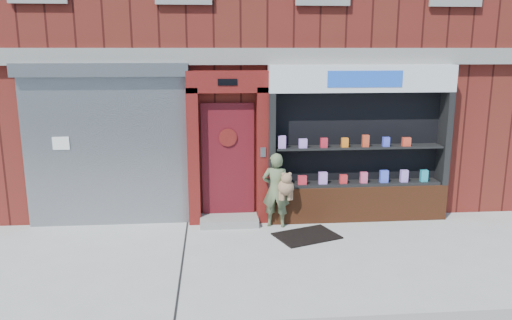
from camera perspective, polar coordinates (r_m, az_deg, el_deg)
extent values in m
plane|color=#9E9E99|center=(8.12, 2.77, -11.30)|extent=(80.00, 80.00, 0.00)
cube|color=#5D1A15|center=(13.41, -0.64, 15.64)|extent=(12.00, 8.00, 8.00)
cube|color=gray|center=(9.33, 1.35, 11.76)|extent=(12.00, 0.16, 0.30)
cube|color=gray|center=(9.68, -16.66, 0.83)|extent=(3.00, 0.10, 2.80)
cube|color=slate|center=(9.44, -17.32, 9.82)|extent=(3.10, 0.30, 0.24)
cube|color=white|center=(9.78, -21.41, 1.79)|extent=(0.30, 0.01, 0.24)
cube|color=#58100F|center=(9.43, -7.15, 0.34)|extent=(0.22, 0.28, 2.60)
cube|color=#58100F|center=(9.47, 0.73, 0.49)|extent=(0.22, 0.28, 2.60)
cube|color=#58100F|center=(9.23, -3.31, 8.94)|extent=(1.50, 0.28, 0.40)
cube|color=black|center=(9.08, -3.28, 8.88)|extent=(0.35, 0.01, 0.12)
cube|color=#550F16|center=(9.55, -3.22, -0.04)|extent=(1.00, 0.06, 2.20)
cylinder|color=black|center=(9.43, -3.24, 2.58)|extent=(0.28, 0.02, 0.28)
cylinder|color=#58100F|center=(9.42, -3.24, 2.57)|extent=(0.34, 0.02, 0.34)
cube|color=gray|center=(9.61, -3.08, -6.95)|extent=(1.10, 0.55, 0.15)
cube|color=slate|center=(9.30, 0.83, 0.90)|extent=(0.10, 0.02, 0.18)
cube|color=brown|center=(10.00, 11.39, -4.73)|extent=(3.50, 0.40, 0.70)
cube|color=black|center=(9.37, 1.75, 2.22)|extent=(0.12, 0.40, 1.80)
cube|color=black|center=(10.32, 20.74, 2.38)|extent=(0.12, 0.40, 1.80)
cube|color=black|center=(9.89, 11.40, 2.53)|extent=(3.30, 0.03, 1.80)
cube|color=black|center=(9.90, 11.48, -2.63)|extent=(3.20, 0.36, 0.06)
cube|color=black|center=(9.74, 11.67, 1.47)|extent=(3.20, 0.36, 0.04)
cube|color=white|center=(9.58, 12.01, 9.12)|extent=(3.50, 0.40, 0.50)
cube|color=blue|center=(9.38, 12.38, 9.03)|extent=(1.40, 0.01, 0.30)
cube|color=green|center=(9.48, 2.92, -2.36)|extent=(0.13, 0.09, 0.16)
cube|color=red|center=(9.54, 5.30, -2.29)|extent=(0.16, 0.09, 0.17)
cube|color=#C081E9|center=(9.61, 7.65, -2.05)|extent=(0.16, 0.09, 0.23)
cube|color=red|center=(9.72, 9.95, -2.16)|extent=(0.14, 0.09, 0.17)
cube|color=#DF4A74|center=(9.82, 12.21, -1.97)|extent=(0.13, 0.09, 0.21)
cube|color=#4658EE|center=(9.94, 14.42, -1.83)|extent=(0.16, 0.09, 0.24)
cube|color=#AB81E8|center=(10.08, 16.56, -1.76)|extent=(0.14, 0.09, 0.23)
cube|color=teal|center=(10.24, 18.65, -1.72)|extent=(0.14, 0.09, 0.23)
cube|color=#C786F2|center=(9.32, 2.97, 2.07)|extent=(0.15, 0.09, 0.23)
cube|color=#BD8AF9|center=(9.39, 5.38, 1.91)|extent=(0.15, 0.09, 0.17)
cube|color=red|center=(9.46, 7.77, 1.97)|extent=(0.13, 0.09, 0.18)
cube|color=orange|center=(9.56, 10.11, 1.99)|extent=(0.12, 0.09, 0.18)
cube|color=#D84426|center=(9.67, 12.40, 2.15)|extent=(0.12, 0.09, 0.22)
cube|color=#444EE9|center=(9.80, 14.63, 2.03)|extent=(0.13, 0.09, 0.18)
cube|color=#E94029|center=(9.94, 16.80, 2.01)|extent=(0.16, 0.09, 0.16)
imported|color=#5A6945|center=(9.34, 2.28, -3.44)|extent=(0.58, 0.46, 1.41)
sphere|color=#896444|center=(9.21, 3.45, -3.13)|extent=(0.30, 0.30, 0.30)
sphere|color=#896444|center=(9.12, 3.51, -2.12)|extent=(0.20, 0.20, 0.20)
sphere|color=#896444|center=(9.09, 3.14, -1.64)|extent=(0.07, 0.07, 0.07)
sphere|color=#896444|center=(9.11, 3.89, -1.62)|extent=(0.07, 0.07, 0.07)
cylinder|color=#896444|center=(9.24, 2.82, -4.05)|extent=(0.07, 0.07, 0.18)
cylinder|color=#896444|center=(9.27, 4.05, -4.01)|extent=(0.07, 0.07, 0.18)
cylinder|color=#896444|center=(9.23, 3.08, -4.07)|extent=(0.07, 0.07, 0.18)
cylinder|color=#896444|center=(9.24, 3.82, -4.05)|extent=(0.07, 0.07, 0.18)
cube|color=black|center=(9.07, 5.82, -8.61)|extent=(1.26, 1.08, 0.03)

